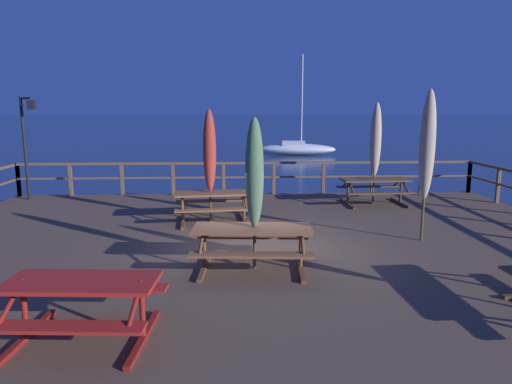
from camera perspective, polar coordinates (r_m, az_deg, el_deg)
The scene contains 13 objects.
ground_plane at distance 9.58m, azimuth 0.26°, elevation -11.52°, with size 600.00×600.00×0.00m, color navy.
wooden_deck at distance 9.44m, azimuth 0.26°, elevation -9.33°, with size 15.25×12.31×0.78m, color brown.
railing_waterside_far at distance 15.03m, azimuth -0.90°, elevation 2.50°, with size 15.05×0.10×1.09m.
picnic_table_front_left at distance 11.36m, azimuth -5.36°, elevation -1.05°, with size 2.01×1.57×0.78m.
picnic_table_back_right at distance 13.93m, azimuth 14.66°, elevation 0.78°, with size 2.03×1.48×0.78m.
picnic_table_back_left at distance 6.02m, azimuth -20.94°, elevation -12.15°, with size 1.90×1.52×0.78m.
picnic_table_mid_left at distance 8.00m, azimuth -0.47°, elevation -5.83°, with size 2.15×1.53×0.78m.
patio_umbrella_tall_mid_right at distance 11.23m, azimuth -5.84°, elevation 5.09°, with size 0.32×0.32×2.79m.
patio_umbrella_short_back at distance 13.78m, azimuth 14.77°, elevation 6.30°, with size 0.32×0.32×2.99m.
patio_umbrella_short_front at distance 10.15m, azimuth 20.68°, elevation 5.42°, with size 0.32×0.32×3.21m.
patio_umbrella_tall_front at distance 7.81m, azimuth -0.19°, elevation 2.27°, with size 0.32×0.32×2.66m.
lamp_post_hooked at distance 15.58m, azimuth -26.76°, elevation 6.74°, with size 0.59×0.46×3.20m.
sailboat_distant at distance 36.29m, azimuth 5.17°, elevation 5.45°, with size 6.15×2.35×7.72m.
Camera 1 is at (-0.45, -8.88, 3.56)m, focal length 31.92 mm.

